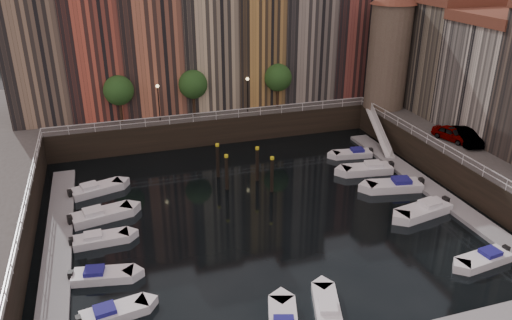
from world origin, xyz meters
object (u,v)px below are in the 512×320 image
object	(u,v)px
car_b	(467,137)
boat_left_1	(102,275)
car_a	(452,135)
corner_tower	(389,46)
boat_left_0	(113,313)
boat_left_2	(100,239)
gangway	(380,131)
mooring_pilings	(243,168)

from	to	relation	value
car_b	boat_left_1	bearing A→B (deg)	-154.11
boat_left_1	car_a	size ratio (longest dim) A/B	1.10
corner_tower	boat_left_1	xyz separation A→B (m)	(-33.19, -20.01, -9.86)
corner_tower	boat_left_0	distance (m)	41.75
boat_left_1	boat_left_2	world-z (taller)	boat_left_2
boat_left_0	car_a	size ratio (longest dim) A/B	1.09
boat_left_1	car_b	xyz separation A→B (m)	(34.71, 7.17, 3.40)
boat_left_2	car_b	world-z (taller)	car_b
boat_left_1	boat_left_2	xyz separation A→B (m)	(-0.00, 4.69, 0.01)
boat_left_2	corner_tower	bearing A→B (deg)	23.20
boat_left_2	car_a	distance (m)	34.22
car_a	corner_tower	bearing A→B (deg)	76.13
car_b	corner_tower	bearing A→B (deg)	110.98
gangway	boat_left_2	size ratio (longest dim) A/B	1.91
mooring_pilings	boat_left_2	distance (m)	14.74
mooring_pilings	boat_left_2	size ratio (longest dim) A/B	1.12
boat_left_1	car_a	distance (m)	35.02
boat_left_2	car_b	size ratio (longest dim) A/B	0.99
mooring_pilings	boat_left_2	xyz separation A→B (m)	(-13.24, -6.34, -1.31)
boat_left_0	car_a	world-z (taller)	car_a
car_b	boat_left_0	bearing A→B (deg)	-147.56
mooring_pilings	boat_left_0	xyz separation A→B (m)	(-12.70, -15.11, -1.32)
boat_left_0	boat_left_1	world-z (taller)	boat_left_1
mooring_pilings	boat_left_0	bearing A→B (deg)	-130.04
car_b	car_a	bearing A→B (deg)	141.42
gangway	boat_left_1	size ratio (longest dim) A/B	1.90
boat_left_1	boat_left_2	size ratio (longest dim) A/B	1.00
gangway	boat_left_2	bearing A→B (deg)	-160.35
boat_left_1	car_a	xyz separation A→B (m)	(33.86, 8.29, 3.35)
boat_left_1	car_b	distance (m)	35.60
corner_tower	car_b	size ratio (longest dim) A/B	3.12
mooring_pilings	boat_left_0	world-z (taller)	mooring_pilings
corner_tower	boat_left_1	bearing A→B (deg)	-148.91
corner_tower	boat_left_2	distance (m)	37.86
boat_left_0	corner_tower	bearing A→B (deg)	26.94
gangway	boat_left_2	distance (m)	32.20
boat_left_1	mooring_pilings	bearing A→B (deg)	50.41
mooring_pilings	boat_left_1	world-z (taller)	mooring_pilings
boat_left_1	car_b	bearing A→B (deg)	22.27
gangway	mooring_pilings	world-z (taller)	gangway
mooring_pilings	boat_left_0	size ratio (longest dim) A/B	1.13
boat_left_1	boat_left_2	distance (m)	4.69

